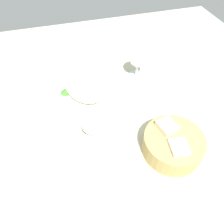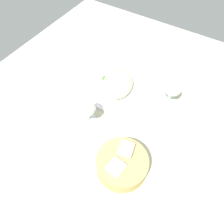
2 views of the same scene
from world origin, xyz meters
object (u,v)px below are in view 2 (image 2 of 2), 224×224
Objects in this scene: plate at (118,87)px; wine_glass_near at (87,109)px; bread_basket at (122,164)px; wine_glass_far at (173,88)px.

plate is 21.47cm from wine_glass_near.
wine_glass_near is (-9.85, -20.67, 4.16)cm from bread_basket.
wine_glass_near is at bearing -42.28° from wine_glass_far.
bread_basket is at bearing -3.56° from wine_glass_far.
plate is at bearing -147.17° from bread_basket.
bread_basket is 23.27cm from wine_glass_near.
wine_glass_far is (-34.97, 2.18, 4.81)cm from bread_basket.
plate is at bearing 176.64° from wine_glass_near.
plate is 36.01cm from bread_basket.
plate is 2.25× the size of wine_glass_far.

